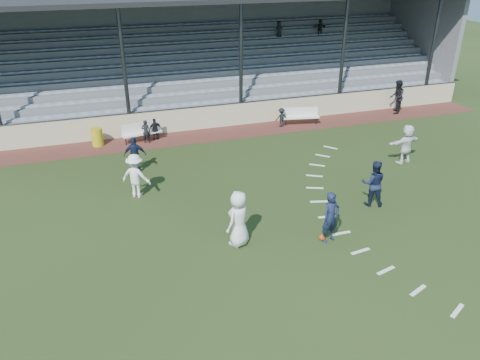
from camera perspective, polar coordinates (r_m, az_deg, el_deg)
name	(u,v)px	position (r m, az deg, el deg)	size (l,w,h in m)	color
ground	(263,248)	(15.45, 2.87, -8.28)	(90.00, 90.00, 0.00)	#223214
cinder_track	(193,137)	(24.44, -5.78, 5.27)	(34.00, 2.00, 0.02)	#4E251F
retaining_wall	(188,120)	(25.20, -6.37, 7.34)	(34.00, 0.18, 1.20)	beige
bench_left	(142,130)	(24.07, -11.92, 5.95)	(2.04, 0.82, 0.95)	white
bench_right	(300,114)	(26.12, 7.39, 7.93)	(2.04, 0.82, 0.95)	white
trash_bin	(97,137)	(24.08, -17.01, 5.04)	(0.55, 0.55, 0.89)	gold
football	(322,237)	(16.00, 9.96, -6.91)	(0.21, 0.21, 0.21)	red
player_white_lead	(239,219)	(15.12, -0.17, -4.74)	(0.94, 0.61, 1.93)	white
player_navy_lead	(331,217)	(15.62, 11.00, -4.49)	(0.65, 0.43, 1.78)	#141D39
player_navy_mid	(373,183)	(18.17, 15.95, -0.38)	(0.88, 0.68, 1.81)	#141D39
player_white_wing	(136,176)	(18.49, -12.60, 0.48)	(1.15, 0.66, 1.79)	white
player_navy_wing	(135,155)	(20.61, -12.68, 3.01)	(0.95, 0.40, 1.62)	#141D39
player_white_back	(406,144)	(22.32, 19.60, 4.17)	(1.67, 0.53, 1.80)	white
official	(397,97)	(29.15, 18.57, 9.59)	(0.95, 0.74, 1.95)	black
sub_left_near	(146,131)	(23.80, -11.40, 5.83)	(0.43, 0.28, 1.18)	black
sub_left_far	(155,129)	(24.08, -10.30, 6.11)	(0.66, 0.28, 1.13)	black
sub_right	(281,117)	(25.65, 5.07, 7.62)	(0.68, 0.39, 1.05)	black
grandstand	(170,70)	(29.22, -8.52, 13.16)	(34.60, 9.00, 6.61)	slate
penalty_arc	(373,227)	(17.14, 15.96, -5.55)	(3.89, 14.63, 0.01)	white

